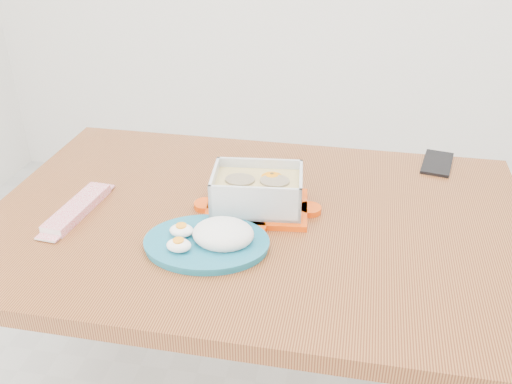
% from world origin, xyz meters
% --- Properties ---
extents(dining_table, '(1.23, 0.83, 0.75)m').
position_xyz_m(dining_table, '(-0.16, 0.20, 0.65)').
color(dining_table, '#925729').
rests_on(dining_table, ground).
extents(food_container, '(0.25, 0.20, 0.10)m').
position_xyz_m(food_container, '(-0.16, 0.22, 0.80)').
color(food_container, '#E04006').
rests_on(food_container, dining_table).
extents(orange_fruit, '(0.08, 0.08, 0.08)m').
position_xyz_m(orange_fruit, '(-0.13, 0.25, 0.79)').
color(orange_fruit, orange).
rests_on(orange_fruit, dining_table).
extents(rice_plate, '(0.28, 0.28, 0.07)m').
position_xyz_m(rice_plate, '(-0.22, 0.06, 0.77)').
color(rice_plate, '#16647D').
rests_on(rice_plate, dining_table).
extents(candy_bar, '(0.07, 0.22, 0.02)m').
position_xyz_m(candy_bar, '(-0.56, 0.14, 0.76)').
color(candy_bar, red).
rests_on(candy_bar, dining_table).
extents(smartphone, '(0.10, 0.16, 0.01)m').
position_xyz_m(smartphone, '(0.27, 0.54, 0.75)').
color(smartphone, black).
rests_on(smartphone, dining_table).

